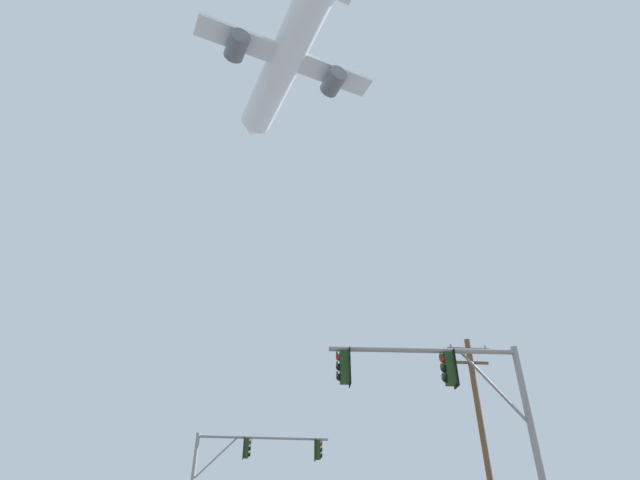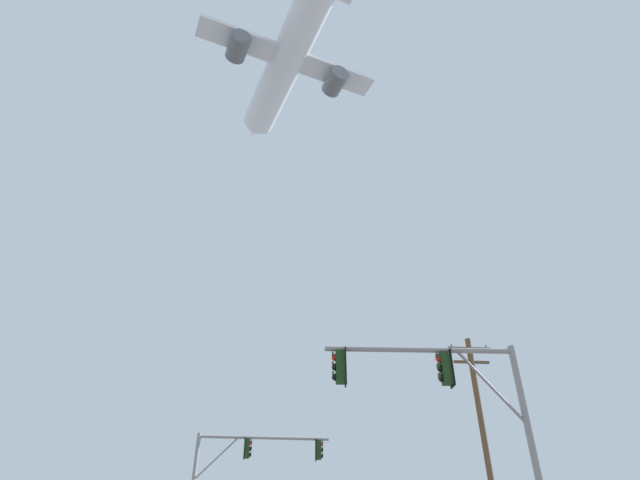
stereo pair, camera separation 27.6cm
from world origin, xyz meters
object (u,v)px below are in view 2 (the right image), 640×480
object	(u,v)px
signal_pole_far	(244,466)
airplane	(287,60)
signal_pole_near	(455,400)
utility_pole	(484,439)

from	to	relation	value
signal_pole_far	airplane	distance (m)	46.73
signal_pole_far	airplane	size ratio (longest dim) A/B	0.25
signal_pole_far	signal_pole_near	bearing A→B (deg)	-64.36
signal_pole_far	airplane	world-z (taller)	airplane
signal_pole_far	airplane	bearing A→B (deg)	86.04
signal_pole_near	airplane	bearing A→B (deg)	102.72
utility_pole	airplane	xyz separation A→B (m)	(-10.29, 14.75, 44.48)
utility_pole	airplane	distance (m)	47.98
airplane	signal_pole_near	bearing A→B (deg)	-77.28
signal_pole_far	utility_pole	xyz separation A→B (m)	(11.09, -3.29, 0.82)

